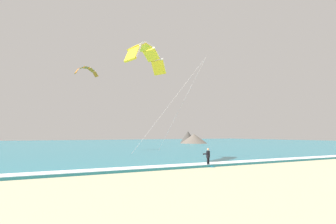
{
  "coord_description": "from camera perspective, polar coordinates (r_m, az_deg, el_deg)",
  "views": [
    {
      "loc": [
        -22.23,
        -8.73,
        2.98
      ],
      "look_at": [
        -7.55,
        17.48,
        5.14
      ],
      "focal_mm": 32.63,
      "sensor_mm": 36.0,
      "label": 1
    }
  ],
  "objects": [
    {
      "name": "headland_right",
      "position": [
        91.09,
        4.49,
        -4.95
      ],
      "size": [
        8.47,
        9.69,
        3.83
      ],
      "color": "#47423D",
      "rests_on": "ground"
    },
    {
      "name": "sea",
      "position": [
        85.2,
        -14.18,
        -5.92
      ],
      "size": [
        200.0,
        120.0,
        0.2
      ],
      "primitive_type": "cube",
      "color": "teal",
      "rests_on": "ground"
    },
    {
      "name": "kite_distant",
      "position": [
        51.79,
        -15.0,
        7.58
      ],
      "size": [
        4.15,
        2.01,
        1.52
      ],
      "color": "orange"
    },
    {
      "name": "surf_foam",
      "position": [
        32.25,
        14.65,
        -8.89
      ],
      "size": [
        200.0,
        1.86,
        0.04
      ],
      "primitive_type": "cube",
      "color": "white",
      "rests_on": "sea"
    },
    {
      "name": "kitesurfer",
      "position": [
        28.1,
        7.47,
        -8.24
      ],
      "size": [
        0.66,
        0.65,
        1.69
      ],
      "color": "black",
      "rests_on": "ground"
    },
    {
      "name": "kite_primary",
      "position": [
        31.26,
        -4.19,
        10.7
      ],
      "size": [
        7.14,
        7.16,
        10.84
      ],
      "color": "yellow"
    },
    {
      "name": "surfboard",
      "position": [
        28.17,
        7.52,
        -10.09
      ],
      "size": [
        0.98,
        1.46,
        0.09
      ],
      "color": "#239EC6",
      "rests_on": "ground"
    }
  ]
}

